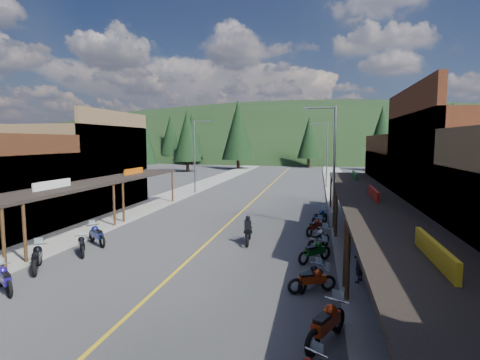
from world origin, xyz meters
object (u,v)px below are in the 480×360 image
Objects in this scene: bike_west_7 at (82,244)px; pine_11 at (424,130)px; shop_west_3 at (78,168)px; bike_east_10 at (315,226)px; pine_1 at (192,135)px; bike_east_8 at (315,250)px; pine_4 at (382,133)px; bike_west_5 at (4,278)px; pine_2 at (238,130)px; pine_10 at (187,135)px; bike_west_6 at (37,257)px; bike_west_8 at (97,234)px; pine_7 at (171,135)px; pine_0 at (114,138)px; streetlight_2 at (332,162)px; pine_8 at (143,140)px; pine_5 at (451,131)px; streetlight_3 at (326,152)px; bike_east_6 at (312,279)px; bike_east_5 at (326,322)px; pine_3 at (309,138)px; rider_on_bike at (248,232)px; shop_east_3 at (430,188)px; bike_east_9 at (319,238)px; pedestrian_east_b at (349,205)px; streetlight_1 at (196,153)px; pine_9 at (440,137)px; pedestrian_east_a at (359,261)px; bike_east_11 at (320,216)px.

pine_11 is at bearing 17.81° from bike_west_7.
shop_west_3 is 5.49× the size of bike_east_10.
bike_east_8 is (30.02, -69.02, -6.65)m from pine_1.
pine_4 is 69.55m from bike_west_5.
pine_10 is (-8.00, -8.00, -1.21)m from pine_2.
bike_west_6 is (-26.14, -40.73, -6.55)m from pine_11.
bike_west_8 is at bearing -125.42° from pine_11.
pine_4 is 1.00× the size of pine_7.
bike_west_6 is at bearing -62.38° from pine_0.
streetlight_2 is 53.23m from pine_4.
pine_5 is at bearing 29.74° from pine_8.
bike_east_6 is (-0.99, -32.71, -3.92)m from streetlight_3.
bike_east_5 is at bearing -90.84° from streetlight_3.
bike_east_8 is at bearing -55.28° from bike_west_8.
bike_west_7 is 0.96× the size of bike_east_10.
pine_8 reaches higher than bike_east_10.
pine_3 is at bearing -15.52° from pine_7.
bike_west_8 is 8.48m from rider_on_bike.
shop_east_3 is (27.54, 0.00, -0.99)m from shop_west_3.
pine_3 is at bearing 156.46° from bike_east_6.
pine_8 is 4.31× the size of bike_east_9.
streetlight_1 is at bearing -35.15° from pedestrian_east_b.
bike_east_10 is (29.99, -63.65, -6.67)m from pine_1.
pine_10 is 0.94× the size of pine_11.
bike_east_8 is (19.81, -10.32, -2.94)m from shop_west_3.
shop_west_3 is at bearing -0.26° from pedestrian_east_b.
pine_1 reaches higher than pine_9.
shop_west_3 is 20.59m from bike_east_10.
pedestrian_east_a reaches higher than rider_on_bike.
pine_9 is 37.04m from pedestrian_east_b.
pine_4 is at bearing -13.39° from pine_1.
pine_1 is 6.56× the size of bike_east_6.
bike_east_6 is (-28.04, -74.71, -7.45)m from pine_5.
bike_west_8 is 1.00× the size of bike_east_11.
pine_7 is (-18.22, 64.70, 3.72)m from shop_west_3.
bike_east_9 is (-27.80, -69.03, -7.33)m from pine_5.
streetlight_2 is at bearing -47.86° from pine_8.
pine_10 is at bearing 146.68° from bike_east_10.
pine_3 reaches higher than bike_east_11.
pine_0 reaches higher than pedestrian_east_b.
streetlight_3 reaches higher than bike_east_11.
pine_9 is 47.90m from bike_east_8.
pine_8 is 10.80m from pine_10.
pedestrian_east_b is at bearing 121.13° from bike_east_8.
bike_west_8 is at bearing -98.75° from pine_3.
bike_west_8 is at bearing -172.29° from rider_on_bike.
streetlight_3 is 0.73× the size of pine_0.
pine_10 reaches higher than pedestrian_east_a.
bike_east_11 is (0.25, 8.15, 0.04)m from bike_east_8.
bike_east_10 is 2.79m from bike_east_11.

